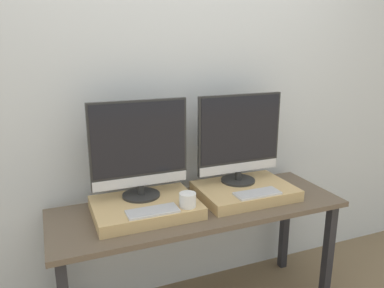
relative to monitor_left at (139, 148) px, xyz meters
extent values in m
cube|color=silver|center=(0.31, 0.24, 0.23)|extent=(8.00, 0.04, 2.60)
cube|color=brown|center=(0.31, -0.11, -0.36)|extent=(1.67, 0.57, 0.03)
cube|color=#232328|center=(1.09, -0.33, -0.72)|extent=(0.05, 0.05, 0.69)
cube|color=#232328|center=(-0.47, 0.11, -0.72)|extent=(0.05, 0.05, 0.69)
cube|color=#232328|center=(1.09, 0.11, -0.72)|extent=(0.05, 0.05, 0.69)
cube|color=tan|center=(0.00, -0.09, -0.31)|extent=(0.56, 0.41, 0.07)
cylinder|color=#282828|center=(0.00, 0.00, -0.28)|extent=(0.21, 0.21, 0.01)
cylinder|color=#282828|center=(0.00, 0.00, -0.24)|extent=(0.04, 0.04, 0.05)
cube|color=#282828|center=(0.00, 0.00, 0.02)|extent=(0.54, 0.02, 0.48)
cube|color=black|center=(0.00, -0.01, 0.05)|extent=(0.52, 0.00, 0.40)
cube|color=silver|center=(0.00, -0.01, -0.19)|extent=(0.53, 0.00, 0.06)
cube|color=silver|center=(0.00, -0.23, -0.28)|extent=(0.27, 0.11, 0.01)
cube|color=#B2B2B7|center=(0.00, -0.23, -0.27)|extent=(0.25, 0.10, 0.00)
cylinder|color=white|center=(0.19, -0.23, -0.24)|extent=(0.09, 0.09, 0.08)
cube|color=tan|center=(0.62, -0.09, -0.31)|extent=(0.56, 0.41, 0.07)
cylinder|color=#282828|center=(0.62, 0.00, -0.28)|extent=(0.21, 0.21, 0.01)
cylinder|color=#282828|center=(0.62, 0.00, -0.24)|extent=(0.04, 0.04, 0.05)
cube|color=#282828|center=(0.62, 0.00, 0.02)|extent=(0.54, 0.02, 0.48)
cube|color=black|center=(0.62, -0.01, 0.05)|extent=(0.52, 0.00, 0.40)
cube|color=silver|center=(0.62, -0.01, -0.19)|extent=(0.53, 0.00, 0.06)
cube|color=silver|center=(0.62, -0.23, -0.28)|extent=(0.27, 0.11, 0.01)
cube|color=#B2B2B7|center=(0.62, -0.23, -0.27)|extent=(0.25, 0.10, 0.00)
camera|label=1|loc=(-0.47, -1.93, 0.56)|focal=35.00mm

